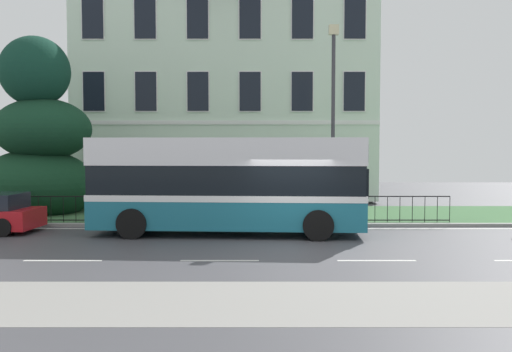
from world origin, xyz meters
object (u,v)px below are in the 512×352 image
object	(u,v)px
evergreen_tree	(38,150)
street_lamp_post	(333,110)
single_decker_bus	(228,184)
georgian_townhouse	(228,72)

from	to	relation	value
evergreen_tree	street_lamp_post	distance (m)	12.44
evergreen_tree	street_lamp_post	bearing A→B (deg)	-12.34
street_lamp_post	single_decker_bus	bearing A→B (deg)	-146.33
evergreen_tree	single_decker_bus	distance (m)	9.81
evergreen_tree	georgian_townhouse	bearing A→B (deg)	47.48
single_decker_bus	street_lamp_post	world-z (taller)	street_lamp_post
georgian_townhouse	evergreen_tree	bearing A→B (deg)	-132.52
evergreen_tree	street_lamp_post	world-z (taller)	evergreen_tree
evergreen_tree	single_decker_bus	world-z (taller)	evergreen_tree
georgian_townhouse	evergreen_tree	size ratio (longest dim) A/B	2.01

